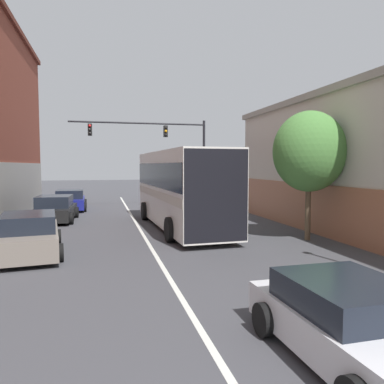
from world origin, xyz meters
The scene contains 8 objects.
lane_center_line centered at (0.00, 15.10, 0.00)m, with size 0.14×42.20×0.01m.
bus centered at (1.99, 17.71, 2.07)m, with size 3.16×10.27×3.70m.
hatchback_foreground centered at (2.01, 4.88, 0.60)m, with size 2.18×3.94×1.24m.
parked_car_left_near centered at (-3.84, 26.57, 0.66)m, with size 2.24×4.18×1.39m.
parked_car_left_mid centered at (-4.21, 21.37, 0.67)m, with size 2.27×4.21×1.42m.
parked_car_left_far centered at (-4.17, 13.53, 0.68)m, with size 2.52×4.71×1.43m.
traffic_signal_gantry centered at (2.59, 26.19, 4.61)m, with size 9.43×0.36×6.26m.
street_tree_near centered at (6.42, 13.62, 3.60)m, with size 2.96×2.66×5.23m.
Camera 1 is at (-1.74, 0.01, 3.04)m, focal length 35.00 mm.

